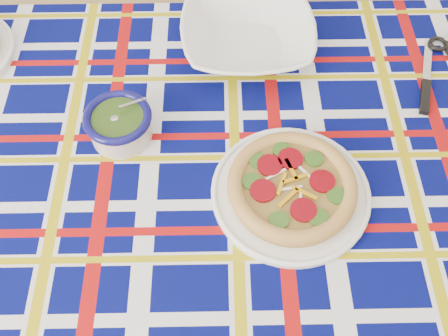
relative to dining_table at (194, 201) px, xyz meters
name	(u,v)px	position (x,y,z in m)	size (l,w,h in m)	color
dining_table	(194,201)	(0.00, 0.00, 0.00)	(2.00, 1.67, 0.80)	brown
tablecloth	(194,195)	(0.00, 0.00, 0.03)	(1.75, 1.10, 0.11)	#04084D
main_focaccia_plate	(292,187)	(0.16, -0.11, 0.11)	(0.32, 0.32, 0.06)	olive
pesto_bowl	(119,123)	(-0.09, 0.17, 0.13)	(0.14, 0.14, 0.08)	#1F360E
serving_bowl	(248,36)	(0.27, 0.29, 0.12)	(0.31, 0.31, 0.08)	white
table_knife	(428,62)	(0.63, 0.06, 0.09)	(0.26, 0.02, 0.01)	silver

